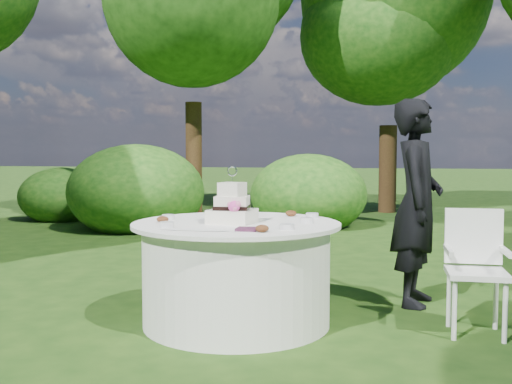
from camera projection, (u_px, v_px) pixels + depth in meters
ground at (237, 323)px, 4.53m from camera, size 80.00×80.00×0.00m
napkins at (247, 229)px, 4.03m from camera, size 0.14×0.14×0.02m
feather_plume at (194, 230)px, 4.01m from camera, size 0.48×0.07×0.01m
guest at (417, 202)px, 5.05m from camera, size 0.51×0.69×1.74m
table at (236, 273)px, 4.50m from camera, size 1.56×1.56×0.77m
cake at (232, 208)px, 4.43m from camera, size 0.35×0.35×0.43m
chair at (475, 261)px, 4.29m from camera, size 0.42×0.41×0.88m
votives at (242, 219)px, 4.52m from camera, size 1.19×0.95×0.04m
petal_cups at (239, 220)px, 4.43m from camera, size 0.97×1.07×0.05m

